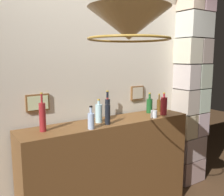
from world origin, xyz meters
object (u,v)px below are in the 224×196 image
object	(u,v)px
liquor_bottle_vodka	(91,120)
pendant_lamp	(129,25)
glass_tumbler_rocks	(154,114)
liquor_bottle_sherry	(107,107)
liquor_bottle_scotch	(108,114)
liquor_bottle_vermouth	(159,105)
liquor_bottle_whiskey	(42,117)
liquor_bottle_rum	(149,105)
liquor_bottle_rye	(164,106)
liquor_bottle_port	(99,113)

from	to	relation	value
liquor_bottle_vodka	pendant_lamp	xyz separation A→B (m)	(-0.04, -0.63, 0.78)
liquor_bottle_vodka	glass_tumbler_rocks	xyz separation A→B (m)	(0.79, 0.02, -0.04)
liquor_bottle_sherry	liquor_bottle_vodka	xyz separation A→B (m)	(-0.35, -0.28, -0.03)
glass_tumbler_rocks	liquor_bottle_scotch	bearing A→B (deg)	176.38
liquor_bottle_scotch	liquor_bottle_vermouth	distance (m)	0.87
liquor_bottle_scotch	pendant_lamp	xyz separation A→B (m)	(-0.25, -0.68, 0.76)
liquor_bottle_sherry	liquor_bottle_vodka	size ratio (longest dim) A/B	1.39
pendant_lamp	liquor_bottle_vermouth	bearing A→B (deg)	37.71
liquor_bottle_vermouth	glass_tumbler_rocks	distance (m)	0.35
liquor_bottle_whiskey	pendant_lamp	size ratio (longest dim) A/B	0.64
liquor_bottle_rum	liquor_bottle_sherry	bearing A→B (deg)	173.75
liquor_bottle_vermouth	liquor_bottle_whiskey	xyz separation A→B (m)	(-1.46, -0.06, 0.06)
liquor_bottle_vermouth	liquor_bottle_rye	world-z (taller)	liquor_bottle_rye
liquor_bottle_port	liquor_bottle_vodka	bearing A→B (deg)	-137.21
liquor_bottle_sherry	glass_tumbler_rocks	size ratio (longest dim) A/B	3.78
liquor_bottle_port	glass_tumbler_rocks	size ratio (longest dim) A/B	3.02
liquor_bottle_rye	liquor_bottle_rum	bearing A→B (deg)	112.72
liquor_bottle_vermouth	liquor_bottle_port	bearing A→B (deg)	-175.91
liquor_bottle_vermouth	liquor_bottle_vodka	size ratio (longest dim) A/B	1.00
liquor_bottle_vodka	liquor_bottle_vermouth	bearing A→B (deg)	12.01
liquor_bottle_vermouth	liquor_bottle_rye	distance (m)	0.19
liquor_bottle_vodka	pendant_lamp	world-z (taller)	pendant_lamp
glass_tumbler_rocks	liquor_bottle_rum	bearing A→B (deg)	60.97
glass_tumbler_rocks	pendant_lamp	size ratio (longest dim) A/B	0.14
liquor_bottle_port	glass_tumbler_rocks	xyz separation A→B (m)	(0.61, -0.15, -0.06)
liquor_bottle_rum	pendant_lamp	xyz separation A→B (m)	(-0.95, -0.85, 0.77)
liquor_bottle_whiskey	liquor_bottle_vodka	size ratio (longest dim) A/B	1.62
liquor_bottle_rum	pendant_lamp	bearing A→B (deg)	-138.05
liquor_bottle_rye	pendant_lamp	size ratio (longest dim) A/B	0.47
liquor_bottle_vermouth	liquor_bottle_rye	xyz separation A→B (m)	(-0.09, -0.17, 0.03)
liquor_bottle_rum	pendant_lamp	distance (m)	1.49
pendant_lamp	liquor_bottle_sherry	bearing A→B (deg)	66.40
liquor_bottle_rye	liquor_bottle_sherry	distance (m)	0.66
liquor_bottle_port	liquor_bottle_sherry	size ratio (longest dim) A/B	0.80
liquor_bottle_scotch	liquor_bottle_sherry	distance (m)	0.27
liquor_bottle_scotch	liquor_bottle_port	bearing A→B (deg)	108.00
liquor_bottle_rum	liquor_bottle_scotch	bearing A→B (deg)	-166.03
liquor_bottle_scotch	liquor_bottle_rum	bearing A→B (deg)	13.97
liquor_bottle_rum	liquor_bottle_whiskey	bearing A→B (deg)	-177.37
liquor_bottle_whiskey	liquor_bottle_rum	size ratio (longest dim) A/B	1.45
pendant_lamp	liquor_bottle_rum	bearing A→B (deg)	41.95
liquor_bottle_rye	pendant_lamp	xyz separation A→B (m)	(-1.02, -0.68, 0.76)
liquor_bottle_scotch	pendant_lamp	distance (m)	1.05
liquor_bottle_scotch	liquor_bottle_whiskey	xyz separation A→B (m)	(-0.61, 0.11, 0.03)
liquor_bottle_port	liquor_bottle_whiskey	xyz separation A→B (m)	(-0.57, 0.00, 0.04)
glass_tumbler_rocks	pendant_lamp	distance (m)	1.34
liquor_bottle_whiskey	liquor_bottle_rum	world-z (taller)	liquor_bottle_whiskey
liquor_bottle_whiskey	liquor_bottle_sherry	bearing A→B (deg)	9.04
liquor_bottle_sherry	pendant_lamp	size ratio (longest dim) A/B	0.55
liquor_bottle_sherry	liquor_bottle_whiskey	distance (m)	0.76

